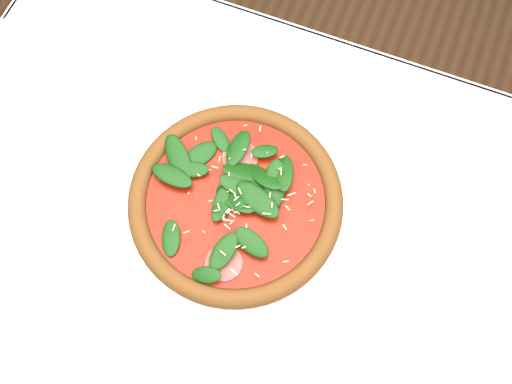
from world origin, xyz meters
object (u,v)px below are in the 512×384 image
at_px(napkin, 132,350).
at_px(plate, 236,205).
at_px(pizza, 236,200).
at_px(wine_glass, 14,48).

bearing_deg(napkin, plate, 78.02).
height_order(plate, pizza, pizza).
xyz_separation_m(pizza, wine_glass, (-0.40, 0.07, 0.10)).
distance_m(plate, napkin, 0.27).
height_order(wine_glass, napkin, wine_glass).
xyz_separation_m(plate, wine_glass, (-0.40, 0.07, 0.12)).
bearing_deg(napkin, wine_glass, 135.16).
relative_size(plate, pizza, 0.88).
bearing_deg(wine_glass, napkin, -44.84).
relative_size(wine_glass, napkin, 1.30).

